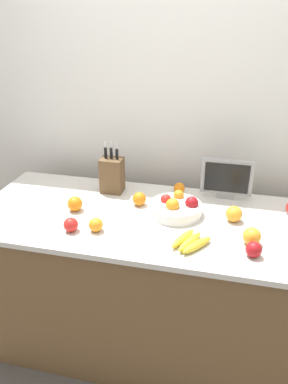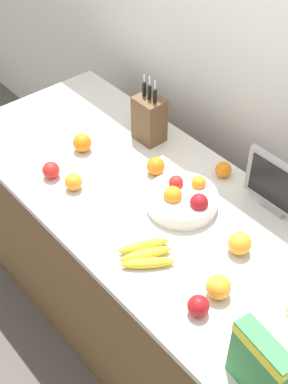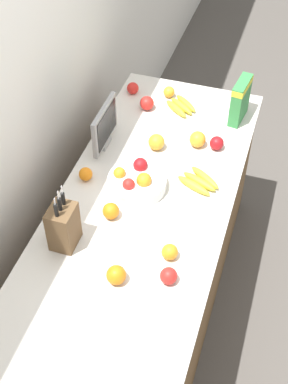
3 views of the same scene
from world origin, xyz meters
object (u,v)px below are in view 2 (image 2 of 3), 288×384
object	(u,v)px
apple_rightmost	(198,306)
orange_front_right	(223,170)
orange_back_center	(240,243)
orange_front_left	(156,166)
apple_by_knife_block	(51,170)
orange_front_center	(73,182)
knife_block	(149,119)
banana_bunch_right	(146,254)
fruit_bowl	(183,199)
cereal_box	(260,363)
small_monitor	(278,186)
orange_mid_left	(219,287)
orange_near_bowl	(82,143)

from	to	relation	value
apple_rightmost	orange_front_right	size ratio (longest dim) A/B	1.08
orange_back_center	orange_front_left	bearing A→B (deg)	173.54
apple_by_knife_block	orange_front_center	xyz separation A→B (m)	(0.12, 0.03, -0.00)
knife_block	banana_bunch_right	xyz separation A→B (m)	(0.55, -0.49, -0.09)
fruit_bowl	apple_by_knife_block	xyz separation A→B (m)	(-0.50, -0.31, -0.00)
banana_bunch_right	apple_by_knife_block	bearing A→B (deg)	-178.78
cereal_box	banana_bunch_right	xyz separation A→B (m)	(-0.60, 0.08, -0.12)
banana_bunch_right	apple_rightmost	world-z (taller)	apple_rightmost
orange_front_left	orange_back_center	bearing A→B (deg)	-6.46
orange_front_right	orange_front_left	bearing A→B (deg)	-134.03
orange_front_left	orange_front_right	world-z (taller)	orange_front_left
small_monitor	orange_front_left	world-z (taller)	small_monitor
cereal_box	orange_mid_left	world-z (taller)	cereal_box
apple_by_knife_block	orange_front_center	size ratio (longest dim) A/B	1.02
knife_block	orange_front_left	bearing A→B (deg)	-34.26
knife_block	apple_by_knife_block	size ratio (longest dim) A/B	4.37
fruit_bowl	banana_bunch_right	size ratio (longest dim) A/B	1.27
orange_front_left	orange_front_right	xyz separation A→B (m)	(0.20, 0.21, -0.01)
fruit_bowl	orange_near_bowl	world-z (taller)	fruit_bowl
cereal_box	orange_front_center	world-z (taller)	cereal_box
banana_bunch_right	orange_near_bowl	xyz separation A→B (m)	(-0.68, 0.20, 0.02)
banana_bunch_right	knife_block	bearing A→B (deg)	138.30
cereal_box	apple_rightmost	world-z (taller)	cereal_box
small_monitor	orange_front_right	bearing A→B (deg)	179.30
orange_mid_left	apple_by_knife_block	bearing A→B (deg)	-174.04
fruit_bowl	orange_front_center	bearing A→B (deg)	-143.53
small_monitor	fruit_bowl	size ratio (longest dim) A/B	1.04
orange_mid_left	cereal_box	bearing A→B (deg)	-28.19
orange_front_left	orange_near_bowl	bearing A→B (deg)	-156.29
apple_rightmost	orange_front_left	xyz separation A→B (m)	(-0.64, 0.37, 0.00)
small_monitor	apple_by_knife_block	distance (m)	0.95
apple_by_knife_block	orange_front_left	distance (m)	0.45
small_monitor	banana_bunch_right	xyz separation A→B (m)	(-0.14, -0.55, -0.11)
orange_back_center	orange_front_right	distance (m)	0.43
orange_front_right	cereal_box	bearing A→B (deg)	-41.15
apple_by_knife_block	small_monitor	bearing A→B (deg)	36.86
apple_rightmost	orange_mid_left	xyz separation A→B (m)	(-0.01, 0.10, 0.01)
orange_near_bowl	orange_back_center	bearing A→B (deg)	5.69
orange_near_bowl	orange_front_center	bearing A→B (deg)	-43.45
orange_back_center	knife_block	bearing A→B (deg)	164.80
orange_front_left	orange_mid_left	size ratio (longest dim) A/B	0.91
orange_front_right	fruit_bowl	bearing A→B (deg)	-85.07
apple_by_knife_block	orange_front_left	world-z (taller)	orange_front_left
orange_front_center	orange_front_right	xyz separation A→B (m)	(0.35, 0.54, -0.00)
knife_block	apple_rightmost	distance (m)	0.99
orange_front_left	orange_front_right	distance (m)	0.29
apple_rightmost	apple_by_knife_block	bearing A→B (deg)	179.38
banana_bunch_right	orange_front_right	size ratio (longest dim) A/B	3.31
orange_near_bowl	apple_rightmost	bearing A→B (deg)	-12.77
apple_rightmost	orange_front_right	bearing A→B (deg)	126.79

